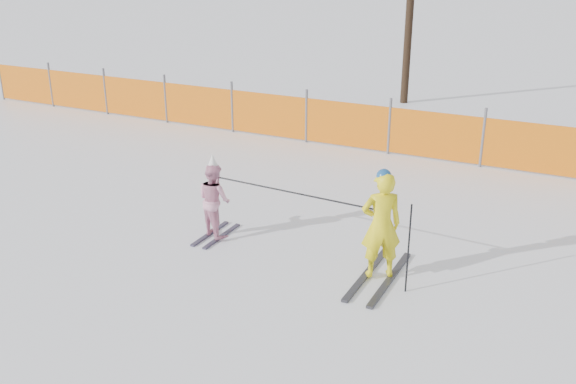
{
  "coord_description": "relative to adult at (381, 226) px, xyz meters",
  "views": [
    {
      "loc": [
        3.85,
        -7.19,
        4.31
      ],
      "look_at": [
        0.0,
        0.5,
        1.0
      ],
      "focal_mm": 40.0,
      "sensor_mm": 36.0,
      "label": 1
    }
  ],
  "objects": [
    {
      "name": "child",
      "position": [
        -2.76,
        0.16,
        -0.16
      ],
      "size": [
        0.7,
        1.01,
        1.36
      ],
      "color": "black",
      "rests_on": "ground"
    },
    {
      "name": "adult",
      "position": [
        0.0,
        0.0,
        0.0
      ],
      "size": [
        0.66,
        1.69,
        1.6
      ],
      "color": "black",
      "rests_on": "ground"
    },
    {
      "name": "ground",
      "position": [
        -1.44,
        -0.42,
        -0.79
      ],
      "size": [
        120.0,
        120.0,
        0.0
      ],
      "primitive_type": "plane",
      "color": "white",
      "rests_on": "ground"
    },
    {
      "name": "safety_fence",
      "position": [
        -5.5,
        5.51,
        -0.23
      ],
      "size": [
        16.42,
        0.06,
        1.25
      ],
      "color": "#595960",
      "rests_on": "ground"
    },
    {
      "name": "ski_poles",
      "position": [
        -0.77,
        -0.01,
        0.09
      ],
      "size": [
        3.1,
        0.37,
        1.26
      ],
      "color": "black",
      "rests_on": "ground"
    }
  ]
}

